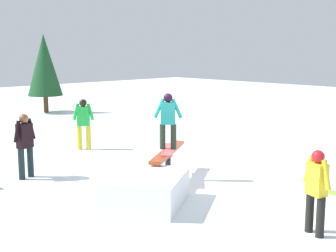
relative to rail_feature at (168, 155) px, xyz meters
name	(u,v)px	position (x,y,z in m)	size (l,w,h in m)	color
ground_plane	(168,180)	(0.00, 0.00, -0.65)	(60.00, 60.00, 0.00)	white
rail_feature	(168,155)	(0.00, 0.00, 0.00)	(2.24, 1.56, 0.76)	black
snow_kicker_ramp	(146,190)	(-1.62, -1.03, -0.33)	(1.80, 1.50, 0.64)	white
main_rider_on_rail	(168,122)	(0.00, 0.00, 0.81)	(1.24, 1.20, 1.40)	#F45B5F
bystander_green	(84,121)	(0.52, 4.47, 0.27)	(0.56, 0.56, 1.63)	gold
bystander_black	(25,142)	(-2.46, 2.59, 0.27)	(0.69, 0.32, 1.63)	black
bystander_yellow	(316,188)	(-0.53, -4.26, 0.20)	(0.32, 0.65, 1.51)	black
pine_tree_near	(44,65)	(4.12, 13.32, 1.76)	(1.74, 1.74, 3.96)	#4C331E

